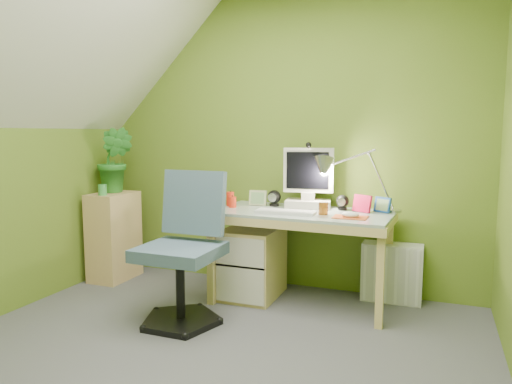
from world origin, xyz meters
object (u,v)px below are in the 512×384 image
(desk, at_px, (301,257))
(side_ledge, at_px, (114,236))
(potted_plant, at_px, (115,160))
(task_chair, at_px, (180,248))
(monitor, at_px, (308,175))
(radiator, at_px, (392,272))
(desk_lamp, at_px, (369,167))

(desk, distance_m, side_ledge, 1.67)
(potted_plant, height_order, task_chair, potted_plant)
(monitor, xyz_separation_m, task_chair, (-0.64, -0.86, -0.43))
(side_ledge, relative_size, radiator, 1.71)
(monitor, relative_size, desk_lamp, 0.77)
(monitor, relative_size, potted_plant, 0.90)
(potted_plant, xyz_separation_m, task_chair, (1.04, -0.70, -0.52))
(desk, bearing_deg, task_chair, -130.57)
(desk, bearing_deg, monitor, 92.46)
(task_chair, relative_size, radiator, 2.33)
(side_ledge, bearing_deg, monitor, 7.08)
(side_ledge, height_order, radiator, side_ledge)
(desk_lamp, bearing_deg, desk, -168.21)
(side_ledge, bearing_deg, potted_plant, 90.00)
(desk_lamp, bearing_deg, monitor, 169.98)
(desk, bearing_deg, desk_lamp, 24.26)
(desk, xyz_separation_m, monitor, (0.00, 0.18, 0.60))
(desk, xyz_separation_m, desk_lamp, (0.45, 0.18, 0.67))
(monitor, distance_m, radiator, 0.97)
(potted_plant, bearing_deg, desk, -0.76)
(side_ledge, distance_m, radiator, 2.33)
(monitor, height_order, side_ledge, monitor)
(side_ledge, xyz_separation_m, potted_plant, (0.00, 0.05, 0.66))
(monitor, xyz_separation_m, radiator, (0.63, 0.09, -0.73))
(side_ledge, bearing_deg, radiator, 7.36)
(desk, xyz_separation_m, potted_plant, (-1.67, 0.02, 0.69))
(desk_lamp, xyz_separation_m, task_chair, (-1.09, -0.86, -0.51))
(monitor, height_order, radiator, monitor)
(potted_plant, bearing_deg, side_ledge, -90.00)
(desk, xyz_separation_m, task_chair, (-0.64, -0.68, 0.17))
(desk, distance_m, radiator, 0.70)
(desk, height_order, radiator, desk)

